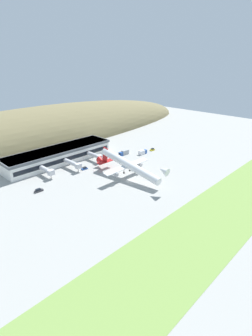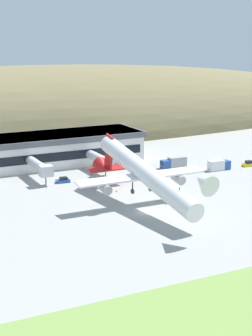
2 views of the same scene
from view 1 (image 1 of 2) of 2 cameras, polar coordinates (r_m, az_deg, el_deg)
ground_plane at (r=145.13m, az=1.14°, el=-2.94°), size 427.74×427.74×0.00m
grass_strip_foreground at (r=120.80m, az=19.22°, el=-10.01°), size 384.96×31.15×0.08m
hill_backdrop at (r=232.85m, az=-18.58°, el=5.85°), size 358.70×77.05×53.46m
terminal_building at (r=176.16m, az=-14.43°, el=2.90°), size 72.73×18.65×9.30m
jetway_0 at (r=155.66m, az=-16.78°, el=-0.51°), size 3.38×12.45×5.43m
jetway_1 at (r=162.14m, az=-11.47°, el=0.96°), size 3.38×15.58×5.43m
jetway_2 at (r=173.25m, az=-6.70°, el=2.69°), size 3.38×13.31×5.43m
cargo_airplane at (r=146.62m, az=0.46°, el=0.62°), size 32.54×52.67×12.49m
service_car_0 at (r=162.57m, az=-9.02°, el=-0.09°), size 3.84×2.17×1.48m
service_car_1 at (r=141.19m, az=-18.49°, el=-4.66°), size 4.59×1.95×1.66m
service_car_2 at (r=194.96m, az=5.75°, el=4.00°), size 3.78×2.19×1.68m
fuel_truck at (r=186.69m, az=3.64°, el=3.46°), size 6.93×2.58×2.99m
box_truck at (r=184.99m, az=-0.44°, el=3.34°), size 8.15×2.73×3.13m
traffic_cone_0 at (r=157.52m, az=-3.18°, el=-0.72°), size 0.52×0.52×0.58m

